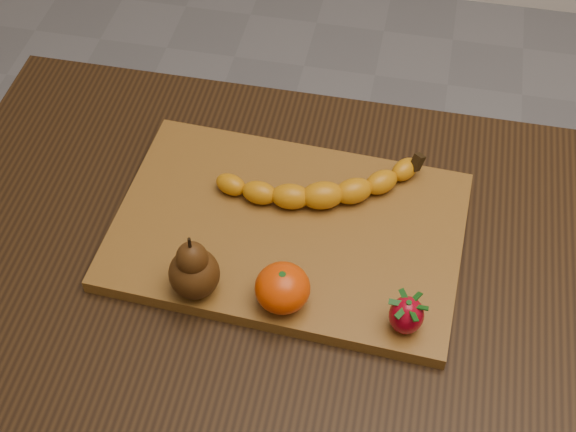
% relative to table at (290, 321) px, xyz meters
% --- Properties ---
extents(table, '(1.00, 0.70, 0.76)m').
position_rel_table_xyz_m(table, '(0.00, 0.00, 0.00)').
color(table, black).
rests_on(table, ground).
extents(cutting_board, '(0.46, 0.32, 0.02)m').
position_rel_table_xyz_m(cutting_board, '(-0.02, 0.07, 0.11)').
color(cutting_board, brown).
rests_on(cutting_board, table).
extents(banana, '(0.25, 0.13, 0.04)m').
position_rel_table_xyz_m(banana, '(0.02, 0.11, 0.14)').
color(banana, '#C47A09').
rests_on(banana, cutting_board).
extents(pear, '(0.08, 0.08, 0.10)m').
position_rel_table_xyz_m(pear, '(-0.11, -0.05, 0.17)').
color(pear, '#41230A').
rests_on(pear, cutting_board).
extents(mandarin, '(0.07, 0.07, 0.06)m').
position_rel_table_xyz_m(mandarin, '(0.00, -0.05, 0.15)').
color(mandarin, '#CE3802').
rests_on(mandarin, cutting_board).
extents(strawberry, '(0.04, 0.04, 0.05)m').
position_rel_table_xyz_m(strawberry, '(0.15, -0.05, 0.14)').
color(strawberry, '#970416').
rests_on(strawberry, cutting_board).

